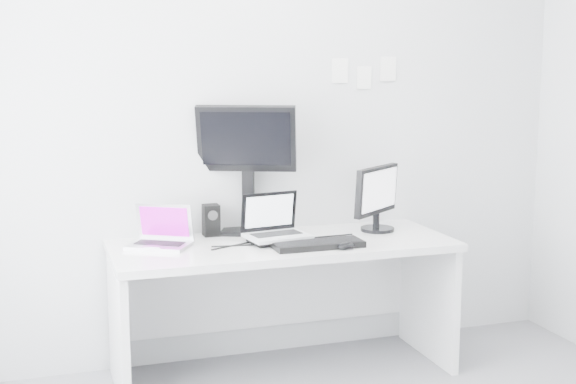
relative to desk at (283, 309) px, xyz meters
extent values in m
plane|color=#B6B9BB|center=(0.00, 0.35, 0.99)|extent=(3.60, 0.00, 3.60)
cube|color=silver|center=(0.00, 0.00, 0.00)|extent=(1.80, 0.70, 0.73)
cube|color=#B9BABF|center=(-0.64, 0.08, 0.48)|extent=(0.38, 0.35, 0.23)
cube|color=black|center=(-0.33, 0.27, 0.45)|extent=(0.11, 0.11, 0.17)
cube|color=silver|center=(-0.03, 0.00, 0.50)|extent=(0.35, 0.29, 0.27)
cube|color=black|center=(-0.12, 0.27, 0.73)|extent=(0.57, 0.39, 0.73)
cube|color=black|center=(0.59, 0.10, 0.55)|extent=(0.44, 0.40, 0.38)
cube|color=black|center=(0.13, -0.17, 0.38)|extent=(0.47, 0.17, 0.03)
ellipsoid|color=black|center=(0.25, -0.25, 0.38)|extent=(0.13, 0.11, 0.04)
cube|color=white|center=(0.45, 0.34, 1.26)|extent=(0.10, 0.00, 0.14)
cube|color=white|center=(0.60, 0.34, 1.22)|extent=(0.09, 0.00, 0.13)
cube|color=white|center=(0.75, 0.34, 1.26)|extent=(0.10, 0.00, 0.14)
camera|label=1|loc=(-1.24, -3.86, 1.30)|focal=49.14mm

